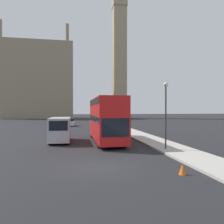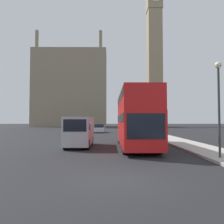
{
  "view_description": "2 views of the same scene",
  "coord_description": "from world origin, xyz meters",
  "px_view_note": "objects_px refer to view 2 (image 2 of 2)",
  "views": [
    {
      "loc": [
        -1.44,
        -12.32,
        3.23
      ],
      "look_at": [
        2.23,
        8.7,
        3.01
      ],
      "focal_mm": 35.0,
      "sensor_mm": 36.0,
      "label": 1
    },
    {
      "loc": [
        -0.29,
        -8.02,
        2.14
      ],
      "look_at": [
        -0.07,
        17.11,
        3.16
      ],
      "focal_mm": 35.0,
      "sensor_mm": 36.0,
      "label": 2
    }
  ],
  "objects_px": {
    "street_lamp": "(219,93)",
    "parked_sedan": "(99,129)",
    "red_double_decker_bus": "(136,117)",
    "white_van": "(80,131)",
    "clock_tower": "(154,37)"
  },
  "relations": [
    {
      "from": "clock_tower",
      "to": "street_lamp",
      "type": "height_order",
      "value": "clock_tower"
    },
    {
      "from": "red_double_decker_bus",
      "to": "white_van",
      "type": "height_order",
      "value": "red_double_decker_bus"
    },
    {
      "from": "white_van",
      "to": "street_lamp",
      "type": "xyz_separation_m",
      "value": [
        8.49,
        -6.12,
        2.34
      ]
    },
    {
      "from": "red_double_decker_bus",
      "to": "parked_sedan",
      "type": "distance_m",
      "value": 22.87
    },
    {
      "from": "red_double_decker_bus",
      "to": "street_lamp",
      "type": "bearing_deg",
      "value": -55.32
    },
    {
      "from": "parked_sedan",
      "to": "street_lamp",
      "type": "bearing_deg",
      "value": -74.19
    },
    {
      "from": "clock_tower",
      "to": "parked_sedan",
      "type": "bearing_deg",
      "value": -114.85
    },
    {
      "from": "clock_tower",
      "to": "red_double_decker_bus",
      "type": "relative_size",
      "value": 6.38
    },
    {
      "from": "clock_tower",
      "to": "parked_sedan",
      "type": "xyz_separation_m",
      "value": [
        -18.46,
        -39.86,
        -32.77
      ]
    },
    {
      "from": "white_van",
      "to": "street_lamp",
      "type": "relative_size",
      "value": 0.96
    },
    {
      "from": "street_lamp",
      "to": "parked_sedan",
      "type": "xyz_separation_m",
      "value": [
        -7.96,
        28.12,
        -2.97
      ]
    },
    {
      "from": "parked_sedan",
      "to": "clock_tower",
      "type": "bearing_deg",
      "value": 65.15
    },
    {
      "from": "red_double_decker_bus",
      "to": "white_van",
      "type": "relative_size",
      "value": 2.02
    },
    {
      "from": "clock_tower",
      "to": "red_double_decker_bus",
      "type": "bearing_deg",
      "value": -103.03
    },
    {
      "from": "white_van",
      "to": "street_lamp",
      "type": "bearing_deg",
      "value": -35.79
    }
  ]
}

